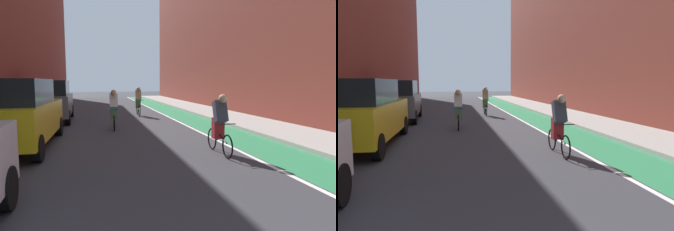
# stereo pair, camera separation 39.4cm
# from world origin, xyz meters

# --- Properties ---
(ground_plane) EXTENTS (90.87, 90.87, 0.00)m
(ground_plane) POSITION_xyz_m (0.00, 16.65, 0.00)
(ground_plane) COLOR #38383D
(bike_lane_paint) EXTENTS (1.60, 41.30, 0.00)m
(bike_lane_paint) POSITION_xyz_m (3.56, 18.65, 0.00)
(bike_lane_paint) COLOR #2D8451
(bike_lane_paint) RESTS_ON ground
(lane_divider_stripe) EXTENTS (0.12, 41.30, 0.00)m
(lane_divider_stripe) POSITION_xyz_m (2.66, 18.65, 0.00)
(lane_divider_stripe) COLOR white
(lane_divider_stripe) RESTS_ON ground
(sidewalk_right) EXTENTS (2.57, 41.30, 0.14)m
(sidewalk_right) POSITION_xyz_m (5.64, 18.65, 0.07)
(sidewalk_right) COLOR #A8A59E
(sidewalk_right) RESTS_ON ground
(building_facade_right) EXTENTS (2.40, 37.30, 13.46)m
(building_facade_right) POSITION_xyz_m (8.12, 20.65, 6.73)
(building_facade_right) COLOR brown
(building_facade_right) RESTS_ON ground
(parked_suv_yellow_cab) EXTENTS (1.88, 4.73, 1.98)m
(parked_suv_yellow_cab) POSITION_xyz_m (-3.31, 10.67, 1.02)
(parked_suv_yellow_cab) COLOR yellow
(parked_suv_yellow_cab) RESTS_ON ground
(parked_suv_gray) EXTENTS (2.03, 4.43, 1.98)m
(parked_suv_gray) POSITION_xyz_m (-3.30, 16.64, 1.02)
(parked_suv_gray) COLOR #595B60
(parked_suv_gray) RESTS_ON ground
(cyclist_mid) EXTENTS (0.48, 1.66, 1.58)m
(cyclist_mid) POSITION_xyz_m (1.98, 8.70, 0.84)
(cyclist_mid) COLOR black
(cyclist_mid) RESTS_ON ground
(cyclist_trailing) EXTENTS (0.48, 1.68, 1.60)m
(cyclist_trailing) POSITION_xyz_m (-0.49, 13.55, 0.84)
(cyclist_trailing) COLOR black
(cyclist_trailing) RESTS_ON ground
(cyclist_far) EXTENTS (0.48, 1.75, 1.63)m
(cyclist_far) POSITION_xyz_m (1.13, 18.03, 0.81)
(cyclist_far) COLOR black
(cyclist_far) RESTS_ON ground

